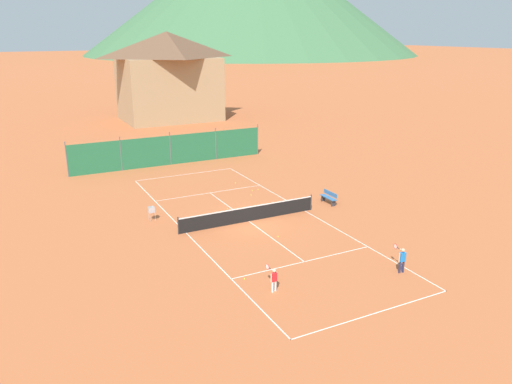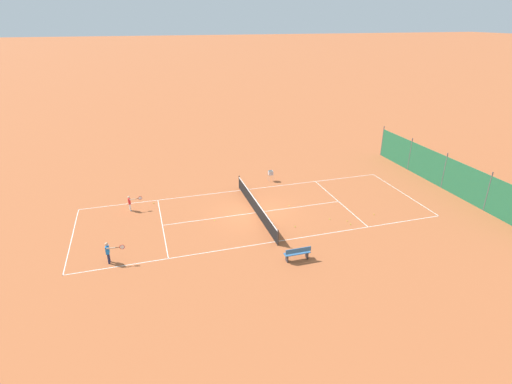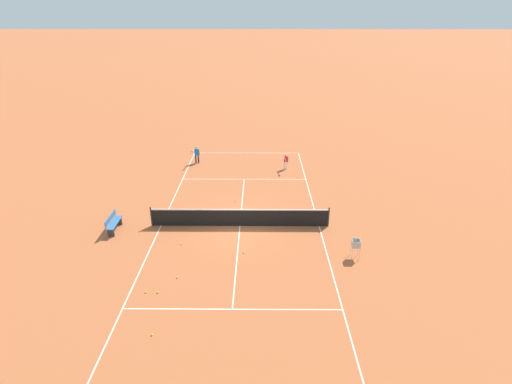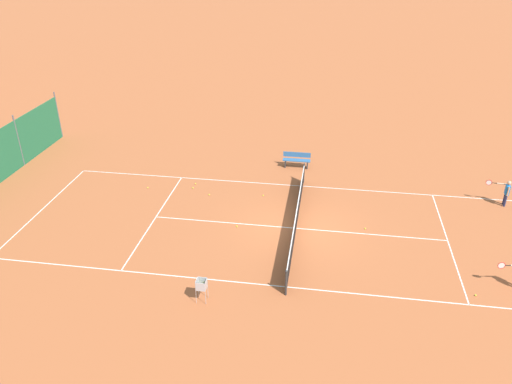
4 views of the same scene
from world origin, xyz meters
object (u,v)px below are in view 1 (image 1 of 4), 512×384
(tennis_ball_mid_court, at_px, (252,190))
(tennis_net, at_px, (249,214))
(player_near_baseline, at_px, (402,258))
(tennis_ball_near_corner, at_px, (235,183))
(courtside_bench, at_px, (329,197))
(tennis_ball_far_corner, at_px, (244,279))
(alpine_chalet, at_px, (168,75))
(tennis_ball_by_net_right, at_px, (273,205))
(player_near_service, at_px, (274,278))
(tennis_ball_alley_right, at_px, (258,189))
(tennis_ball_service_box, at_px, (251,195))
(ball_hopper, at_px, (152,210))
(tennis_ball_by_net_left, at_px, (228,209))
(tennis_ball_alley_left, at_px, (278,236))

(tennis_ball_mid_court, bearing_deg, tennis_net, -118.64)
(player_near_baseline, height_order, tennis_ball_near_corner, player_near_baseline)
(tennis_net, distance_m, player_near_baseline, 10.18)
(tennis_ball_near_corner, distance_m, courtside_bench, 8.12)
(tennis_ball_far_corner, bearing_deg, tennis_net, 62.07)
(alpine_chalet, bearing_deg, tennis_ball_by_net_right, -97.14)
(player_near_service, xyz_separation_m, courtside_bench, (9.21, 8.83, -0.21))
(tennis_net, relative_size, tennis_ball_mid_court, 139.09)
(tennis_ball_mid_court, bearing_deg, tennis_ball_near_corner, 98.24)
(player_near_baseline, relative_size, alpine_chalet, 0.10)
(player_near_baseline, xyz_separation_m, tennis_ball_alley_right, (-0.11, 14.99, -0.72))
(tennis_ball_by_net_right, bearing_deg, player_near_baseline, -85.76)
(player_near_service, relative_size, tennis_ball_far_corner, 17.03)
(player_near_baseline, xyz_separation_m, tennis_ball_mid_court, (-0.58, 15.01, -0.72))
(player_near_service, distance_m, tennis_ball_service_box, 13.87)
(tennis_ball_alley_right, bearing_deg, courtside_bench, -59.84)
(tennis_ball_by_net_right, relative_size, ball_hopper, 0.07)
(tennis_ball_by_net_left, bearing_deg, tennis_ball_mid_court, 41.29)
(tennis_ball_near_corner, bearing_deg, player_near_service, -109.01)
(tennis_ball_by_net_left, distance_m, courtside_bench, 6.97)
(player_near_baseline, height_order, tennis_ball_alley_right, player_near_baseline)
(ball_hopper, xyz_separation_m, courtside_bench, (11.64, -2.37, -0.20))
(tennis_ball_mid_court, height_order, alpine_chalet, alpine_chalet)
(player_near_baseline, distance_m, tennis_ball_alley_left, 7.31)
(tennis_ball_alley_right, height_order, courtside_bench, courtside_bench)
(tennis_ball_far_corner, distance_m, alpine_chalet, 46.68)
(tennis_ball_service_box, xyz_separation_m, alpine_chalet, (4.89, 33.80, 5.79))
(tennis_ball_alley_right, bearing_deg, alpine_chalet, 83.34)
(tennis_net, bearing_deg, tennis_ball_mid_court, 61.36)
(player_near_baseline, bearing_deg, tennis_ball_alley_left, 116.00)
(tennis_ball_service_box, bearing_deg, ball_hopper, -168.20)
(player_near_service, height_order, tennis_ball_alley_left, player_near_service)
(tennis_net, distance_m, tennis_ball_by_net_right, 3.33)
(tennis_ball_by_net_left, xyz_separation_m, tennis_ball_far_corner, (-3.27, -9.32, 0.00))
(tennis_ball_by_net_right, bearing_deg, courtside_bench, -20.25)
(tennis_ball_mid_court, bearing_deg, player_near_baseline, -87.77)
(ball_hopper, distance_m, alpine_chalet, 37.94)
(courtside_bench, bearing_deg, tennis_ball_by_net_right, 159.75)
(tennis_ball_by_net_left, relative_size, tennis_ball_alley_left, 1.00)
(courtside_bench, distance_m, alpine_chalet, 38.18)
(tennis_ball_near_corner, height_order, alpine_chalet, alpine_chalet)
(player_near_service, height_order, tennis_ball_far_corner, player_near_service)
(tennis_ball_near_corner, xyz_separation_m, alpine_chalet, (4.64, 30.56, 5.79))
(tennis_net, distance_m, tennis_ball_mid_court, 6.26)
(tennis_net, height_order, tennis_ball_mid_court, tennis_net)
(player_near_service, xyz_separation_m, tennis_ball_service_box, (5.28, 12.81, -0.63))
(tennis_net, xyz_separation_m, player_near_service, (-2.87, -8.31, 0.16))
(tennis_ball_mid_court, xyz_separation_m, ball_hopper, (-8.29, -2.59, 0.62))
(tennis_net, height_order, tennis_ball_alley_left, tennis_net)
(tennis_ball_mid_court, distance_m, tennis_ball_service_box, 1.14)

